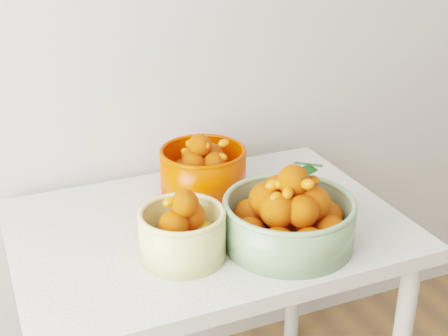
{
  "coord_description": "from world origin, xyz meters",
  "views": [
    {
      "loc": [
        -0.93,
        0.27,
        1.56
      ],
      "look_at": [
        -0.38,
        1.56,
        0.92
      ],
      "focal_mm": 50.0,
      "sensor_mm": 36.0,
      "label": 1
    }
  ],
  "objects_px": {
    "bowl_orange": "(203,169)",
    "bowl_green": "(289,217)",
    "bowl_cream": "(182,232)",
    "table": "(209,254)"
  },
  "relations": [
    {
      "from": "bowl_cream",
      "to": "bowl_orange",
      "type": "height_order",
      "value": "same"
    },
    {
      "from": "table",
      "to": "bowl_orange",
      "type": "relative_size",
      "value": 3.07
    },
    {
      "from": "table",
      "to": "bowl_cream",
      "type": "bearing_deg",
      "value": -132.07
    },
    {
      "from": "bowl_cream",
      "to": "bowl_green",
      "type": "xyz_separation_m",
      "value": [
        0.26,
        -0.04,
        0.0
      ]
    },
    {
      "from": "bowl_cream",
      "to": "table",
      "type": "bearing_deg",
      "value": 47.93
    },
    {
      "from": "bowl_green",
      "to": "bowl_orange",
      "type": "distance_m",
      "value": 0.36
    },
    {
      "from": "table",
      "to": "bowl_green",
      "type": "relative_size",
      "value": 2.82
    },
    {
      "from": "table",
      "to": "bowl_green",
      "type": "distance_m",
      "value": 0.28
    },
    {
      "from": "bowl_orange",
      "to": "bowl_cream",
      "type": "bearing_deg",
      "value": -119.22
    },
    {
      "from": "bowl_orange",
      "to": "bowl_green",
      "type": "bearing_deg",
      "value": -75.61
    }
  ]
}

